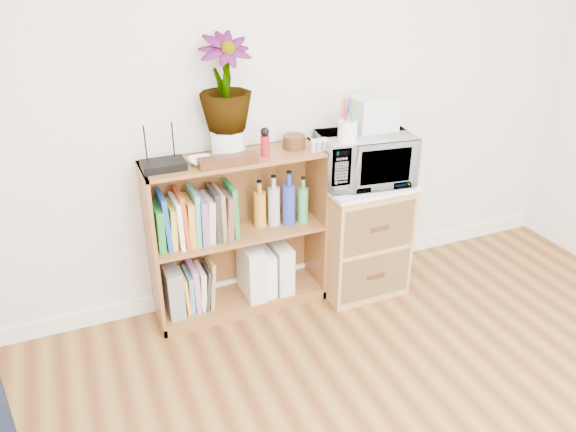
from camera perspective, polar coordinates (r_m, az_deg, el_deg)
skirting_board at (r=3.65m, az=-0.24°, el=-5.87°), size 4.00×0.02×0.10m
bookshelf at (r=3.22m, az=-5.06°, el=-1.97°), size 1.00×0.30×0.95m
wicker_unit at (r=3.49m, az=7.20°, el=-2.03°), size 0.50×0.45×0.70m
microwave at (r=3.27m, az=7.79°, el=5.83°), size 0.56×0.41×0.29m
pen_cup at (r=3.07m, az=6.07°, el=8.55°), size 0.10×0.10×0.12m
small_appliance at (r=3.29m, az=8.62°, el=10.32°), size 0.24×0.20×0.19m
router at (r=2.91m, az=-12.54°, el=5.08°), size 0.22×0.15×0.04m
white_bowl at (r=2.94m, az=-8.83°, el=5.53°), size 0.13×0.13×0.03m
plant_pot at (r=3.01m, az=-6.10°, el=7.36°), size 0.18×0.18×0.15m
potted_plant at (r=2.92m, az=-6.41°, el=13.27°), size 0.27×0.27×0.49m
trinket_box at (r=2.90m, az=-6.09°, el=5.62°), size 0.31×0.08×0.05m
kokeshi_doll at (r=3.01m, az=-2.35°, el=7.15°), size 0.05×0.05×0.11m
wooden_bowl at (r=3.13m, az=0.60°, el=7.56°), size 0.13×0.13×0.07m
paint_jars at (r=3.09m, az=3.16°, el=7.09°), size 0.11×0.04×0.06m
file_box at (r=3.27m, az=-11.63°, el=-7.26°), size 0.09×0.23×0.29m
magazine_holder_left at (r=3.35m, az=-3.76°, el=-5.48°), size 0.10×0.26×0.33m
magazine_holder_mid at (r=3.38m, az=-2.46°, el=-5.59°), size 0.09×0.22×0.27m
magazine_holder_right at (r=3.41m, az=-0.80°, el=-5.03°), size 0.10×0.24×0.30m
cookbooks at (r=3.09m, az=-9.37°, el=-0.15°), size 0.44×0.20×0.30m
liquor_bottles at (r=3.23m, az=-0.16°, el=1.63°), size 0.39×0.07×0.32m
lower_books at (r=3.30m, az=-9.21°, el=-7.03°), size 0.19×0.19×0.29m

